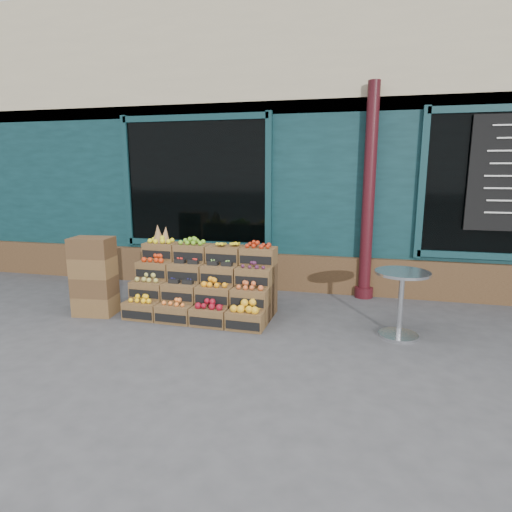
# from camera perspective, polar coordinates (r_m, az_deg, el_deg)

# --- Properties ---
(ground) EXTENTS (60.00, 60.00, 0.00)m
(ground) POSITION_cam_1_polar(r_m,az_deg,el_deg) (5.11, 0.30, -11.02)
(ground) COLOR #3E3E41
(ground) RESTS_ON ground
(shop_facade) EXTENTS (12.00, 6.24, 4.80)m
(shop_facade) POSITION_cam_1_polar(r_m,az_deg,el_deg) (9.78, 7.59, 13.92)
(shop_facade) COLOR #0E2E32
(shop_facade) RESTS_ON ground
(crate_display) EXTENTS (1.93, 0.98, 1.20)m
(crate_display) POSITION_cam_1_polar(r_m,az_deg,el_deg) (5.91, -7.02, -4.20)
(crate_display) COLOR brown
(crate_display) RESTS_ON ground
(spare_crates) EXTENTS (0.57, 0.43, 1.07)m
(spare_crates) POSITION_cam_1_polar(r_m,az_deg,el_deg) (6.20, -20.79, -2.56)
(spare_crates) COLOR brown
(spare_crates) RESTS_ON ground
(bistro_table) EXTENTS (0.63, 0.63, 0.80)m
(bistro_table) POSITION_cam_1_polar(r_m,az_deg,el_deg) (5.31, 18.77, -5.11)
(bistro_table) COLOR #B3B6BA
(bistro_table) RESTS_ON ground
(shopkeeper) EXTENTS (0.80, 0.55, 2.11)m
(shopkeeper) POSITION_cam_1_polar(r_m,az_deg,el_deg) (7.90, -9.01, 4.74)
(shopkeeper) COLOR #14471E
(shopkeeper) RESTS_ON ground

